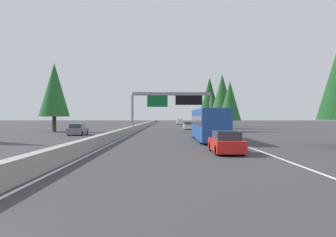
{
  "coord_description": "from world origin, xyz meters",
  "views": [
    {
      "loc": [
        -5.48,
        -5.08,
        2.37
      ],
      "look_at": [
        59.48,
        -5.36,
        2.05
      ],
      "focal_mm": 35.98,
      "sensor_mm": 36.0,
      "label": 1
    }
  ],
  "objects_px": {
    "minivan_mid_right": "(180,121)",
    "conifer_right_near": "(230,101)",
    "conifer_right_far": "(210,97)",
    "conifer_left_near": "(54,90)",
    "bus_near_center": "(209,123)",
    "conifer_right_mid": "(222,95)",
    "sedan_far_right": "(188,126)",
    "sign_gantry_overhead": "(173,100)",
    "sedan_mid_left": "(226,143)",
    "oncoming_near": "(78,130)"
  },
  "relations": [
    {
      "from": "minivan_mid_right",
      "to": "conifer_right_near",
      "type": "relative_size",
      "value": 0.61
    },
    {
      "from": "conifer_right_far",
      "to": "conifer_left_near",
      "type": "relative_size",
      "value": 1.15
    },
    {
      "from": "conifer_right_far",
      "to": "bus_near_center",
      "type": "bearing_deg",
      "value": 172.59
    },
    {
      "from": "conifer_left_near",
      "to": "conifer_right_mid",
      "type": "bearing_deg",
      "value": -63.81
    },
    {
      "from": "conifer_right_near",
      "to": "sedan_far_right",
      "type": "bearing_deg",
      "value": 35.32
    },
    {
      "from": "conifer_right_near",
      "to": "conifer_left_near",
      "type": "bearing_deg",
      "value": 90.53
    },
    {
      "from": "conifer_right_mid",
      "to": "conifer_right_near",
      "type": "bearing_deg",
      "value": 175.6
    },
    {
      "from": "conifer_right_mid",
      "to": "conifer_left_near",
      "type": "relative_size",
      "value": 1.01
    },
    {
      "from": "conifer_left_near",
      "to": "bus_near_center",
      "type": "bearing_deg",
      "value": -133.07
    },
    {
      "from": "conifer_right_mid",
      "to": "sign_gantry_overhead",
      "type": "bearing_deg",
      "value": 146.46
    },
    {
      "from": "conifer_left_near",
      "to": "conifer_right_near",
      "type": "bearing_deg",
      "value": -89.47
    },
    {
      "from": "conifer_left_near",
      "to": "sedan_mid_left",
      "type": "bearing_deg",
      "value": -145.63
    },
    {
      "from": "sedan_far_right",
      "to": "oncoming_near",
      "type": "relative_size",
      "value": 1.0
    },
    {
      "from": "bus_near_center",
      "to": "conifer_left_near",
      "type": "bearing_deg",
      "value": 46.93
    },
    {
      "from": "sedan_far_right",
      "to": "conifer_right_far",
      "type": "relative_size",
      "value": 0.35
    },
    {
      "from": "bus_near_center",
      "to": "conifer_right_mid",
      "type": "relative_size",
      "value": 1.04
    },
    {
      "from": "sign_gantry_overhead",
      "to": "sedan_far_right",
      "type": "relative_size",
      "value": 2.88
    },
    {
      "from": "conifer_right_mid",
      "to": "sedan_mid_left",
      "type": "bearing_deg",
      "value": 170.9
    },
    {
      "from": "sedan_far_right",
      "to": "conifer_right_near",
      "type": "xyz_separation_m",
      "value": [
        -8.65,
        -6.13,
        4.26
      ]
    },
    {
      "from": "minivan_mid_right",
      "to": "oncoming_near",
      "type": "xyz_separation_m",
      "value": [
        -60.76,
        15.69,
        -0.27
      ]
    },
    {
      "from": "conifer_right_near",
      "to": "conifer_right_mid",
      "type": "distance_m",
      "value": 14.32
    },
    {
      "from": "sedan_far_right",
      "to": "oncoming_near",
      "type": "bearing_deg",
      "value": 140.64
    },
    {
      "from": "sedan_mid_left",
      "to": "conifer_left_near",
      "type": "relative_size",
      "value": 0.4
    },
    {
      "from": "sedan_far_right",
      "to": "conifer_left_near",
      "type": "height_order",
      "value": "conifer_left_near"
    },
    {
      "from": "sign_gantry_overhead",
      "to": "sedan_mid_left",
      "type": "height_order",
      "value": "sign_gantry_overhead"
    },
    {
      "from": "conifer_right_far",
      "to": "conifer_left_near",
      "type": "bearing_deg",
      "value": 139.69
    },
    {
      "from": "conifer_right_near",
      "to": "conifer_right_mid",
      "type": "xyz_separation_m",
      "value": [
        14.17,
        -1.09,
        1.8
      ]
    },
    {
      "from": "sign_gantry_overhead",
      "to": "conifer_right_far",
      "type": "relative_size",
      "value": 1.0
    },
    {
      "from": "sign_gantry_overhead",
      "to": "conifer_right_far",
      "type": "xyz_separation_m",
      "value": [
        35.83,
        -10.41,
        2.76
      ]
    },
    {
      "from": "sign_gantry_overhead",
      "to": "minivan_mid_right",
      "type": "xyz_separation_m",
      "value": [
        51.81,
        -3.18,
        -4.01
      ]
    },
    {
      "from": "sedan_mid_left",
      "to": "conifer_right_near",
      "type": "height_order",
      "value": "conifer_right_near"
    },
    {
      "from": "oncoming_near",
      "to": "conifer_right_near",
      "type": "xyz_separation_m",
      "value": [
        10.42,
        -21.78,
        4.26
      ]
    },
    {
      "from": "minivan_mid_right",
      "to": "conifer_right_far",
      "type": "height_order",
      "value": "conifer_right_far"
    },
    {
      "from": "conifer_right_near",
      "to": "conifer_left_near",
      "type": "relative_size",
      "value": 0.74
    },
    {
      "from": "sedan_far_right",
      "to": "sign_gantry_overhead",
      "type": "bearing_deg",
      "value": 162.75
    },
    {
      "from": "sedan_mid_left",
      "to": "oncoming_near",
      "type": "distance_m",
      "value": 26.75
    },
    {
      "from": "bus_near_center",
      "to": "conifer_right_near",
      "type": "height_order",
      "value": "conifer_right_near"
    },
    {
      "from": "bus_near_center",
      "to": "sedan_far_right",
      "type": "distance_m",
      "value": 29.66
    },
    {
      "from": "sign_gantry_overhead",
      "to": "sedan_mid_left",
      "type": "bearing_deg",
      "value": -174.57
    },
    {
      "from": "sedan_mid_left",
      "to": "conifer_right_mid",
      "type": "relative_size",
      "value": 0.4
    },
    {
      "from": "sedan_mid_left",
      "to": "conifer_right_far",
      "type": "xyz_separation_m",
      "value": [
        66.63,
        -7.48,
        7.04
      ]
    },
    {
      "from": "conifer_right_mid",
      "to": "bus_near_center",
      "type": "bearing_deg",
      "value": 168.5
    },
    {
      "from": "oncoming_near",
      "to": "sedan_far_right",
      "type": "bearing_deg",
      "value": 140.64
    },
    {
      "from": "oncoming_near",
      "to": "conifer_right_far",
      "type": "bearing_deg",
      "value": 152.91
    },
    {
      "from": "bus_near_center",
      "to": "sedan_far_right",
      "type": "relative_size",
      "value": 2.61
    },
    {
      "from": "bus_near_center",
      "to": "minivan_mid_right",
      "type": "bearing_deg",
      "value": 0.02
    },
    {
      "from": "sign_gantry_overhead",
      "to": "bus_near_center",
      "type": "relative_size",
      "value": 1.1
    },
    {
      "from": "oncoming_near",
      "to": "conifer_right_far",
      "type": "distance_m",
      "value": 50.8
    },
    {
      "from": "sign_gantry_overhead",
      "to": "sedan_far_right",
      "type": "height_order",
      "value": "sign_gantry_overhead"
    },
    {
      "from": "sedan_far_right",
      "to": "conifer_left_near",
      "type": "relative_size",
      "value": 0.4
    }
  ]
}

